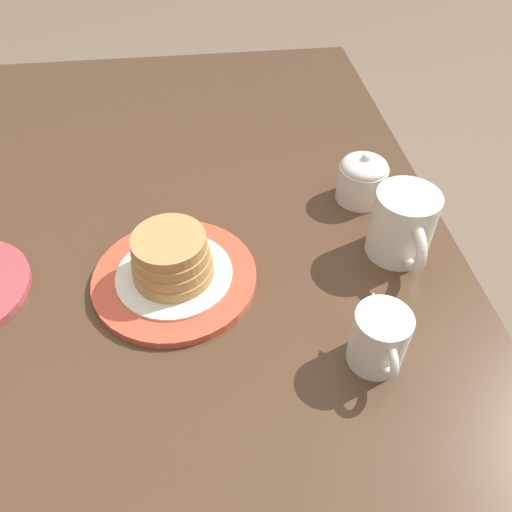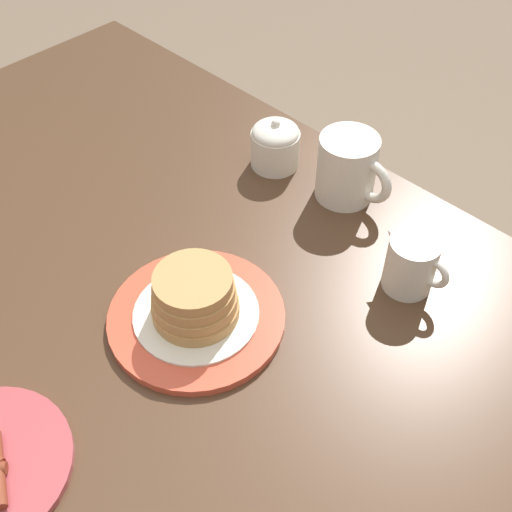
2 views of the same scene
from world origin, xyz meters
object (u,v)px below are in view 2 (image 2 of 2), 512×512
object	(u,v)px
creamer_pitcher	(411,263)
coffee_mug	(349,168)
pancake_plate	(195,307)
sugar_bowl	(275,144)

from	to	relation	value
creamer_pitcher	coffee_mug	bearing A→B (deg)	153.77
pancake_plate	sugar_bowl	world-z (taller)	sugar_bowl
pancake_plate	sugar_bowl	distance (m)	0.34
creamer_pitcher	sugar_bowl	world-z (taller)	creamer_pitcher
pancake_plate	sugar_bowl	size ratio (longest dim) A/B	2.66
pancake_plate	creamer_pitcher	distance (m)	0.29
pancake_plate	creamer_pitcher	world-z (taller)	creamer_pitcher
coffee_mug	creamer_pitcher	size ratio (longest dim) A/B	1.21
sugar_bowl	creamer_pitcher	bearing A→B (deg)	-12.11
pancake_plate	creamer_pitcher	bearing A→B (deg)	56.81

